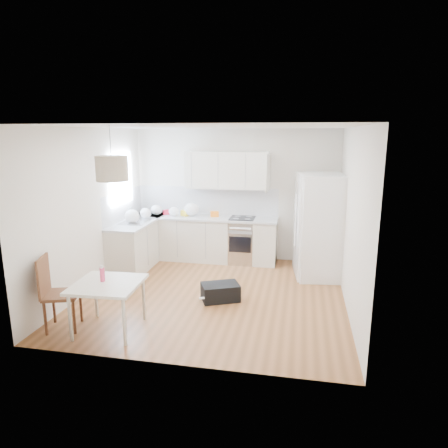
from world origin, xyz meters
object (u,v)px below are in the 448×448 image
refrigerator (320,226)px  dining_chair (62,293)px  dining_table (108,288)px  gym_bag (220,292)px

refrigerator → dining_chair: (-3.46, -2.78, -0.44)m
refrigerator → dining_table: bearing=-143.3°
dining_table → refrigerator: bearing=40.9°
dining_chair → gym_bag: 2.35m
dining_table → gym_bag: (1.27, 1.26, -0.47)m
dining_table → dining_chair: (-0.63, -0.07, -0.09)m
dining_table → dining_chair: 0.64m
dining_chair → refrigerator: bearing=21.6°
dining_table → dining_chair: dining_chair is taller
dining_table → dining_chair: size_ratio=0.88×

